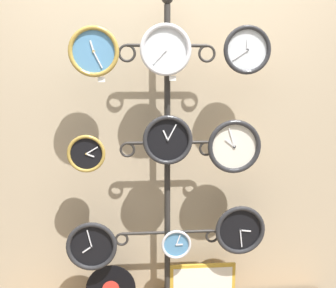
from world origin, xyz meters
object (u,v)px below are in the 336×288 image
clock_middle_center (168,140)px  clock_bottom_left (92,246)px  display_stand (167,207)px  clock_top_right (247,50)px  clock_top_center (166,50)px  picture_frame (203,284)px  clock_middle_left (86,154)px  clock_middle_right (234,147)px  clock_bottom_right (240,230)px  vinyl_record (111,288)px  clock_top_left (94,52)px  clock_bottom_center (176,244)px

clock_middle_center → clock_bottom_left: clock_middle_center is taller
display_stand → clock_top_right: (0.46, -0.09, 0.97)m
clock_top_center → picture_frame: size_ratio=0.68×
clock_top_right → clock_middle_left: bearing=179.7°
clock_top_center → clock_middle_right: (0.42, 0.00, -0.57)m
clock_bottom_left → picture_frame: clock_bottom_left is taller
clock_middle_right → clock_bottom_right: (0.05, 0.00, -0.54)m
vinyl_record → clock_bottom_left: bearing=-155.7°
clock_top_right → clock_top_center: bearing=-179.5°
clock_top_left → clock_top_right: 0.89m
clock_middle_center → clock_bottom_left: bearing=179.2°
display_stand → picture_frame: display_stand is taller
picture_frame → clock_middle_left: bearing=-173.5°
clock_top_right → picture_frame: (-0.23, 0.09, -1.51)m
clock_middle_center → clock_middle_left: bearing=178.4°
picture_frame → clock_bottom_center: bearing=-157.8°
clock_bottom_left → clock_top_right: bearing=0.1°
vinyl_record → picture_frame: vinyl_record is taller
clock_bottom_left → picture_frame: bearing=7.1°
display_stand → clock_top_right: size_ratio=7.21×
clock_top_center → vinyl_record: size_ratio=0.94×
clock_top_left → clock_middle_left: (-0.06, 0.03, -0.59)m
clock_top_center → vinyl_record: bearing=171.8°
display_stand → clock_bottom_center: size_ratio=10.82×
clock_top_right → clock_bottom_left: clock_top_right is taller
clock_top_right → clock_bottom_left: size_ratio=0.91×
clock_top_center → picture_frame: clock_top_center is taller
clock_top_center → clock_middle_left: clock_top_center is taller
clock_middle_left → vinyl_record: 0.90m
clock_middle_center → vinyl_record: (-0.36, 0.05, -0.97)m
clock_top_right → clock_middle_right: 0.58m
clock_top_left → clock_bottom_right: (0.88, 0.02, -1.09)m
clock_middle_center → clock_top_left: bearing=-178.3°
clock_top_center → clock_top_right: 0.48m
clock_middle_center → clock_middle_right: bearing=1.0°
clock_middle_center → clock_top_center: bearing=161.2°
display_stand → picture_frame: 0.59m
clock_top_left → picture_frame: bearing=9.2°
clock_middle_center → vinyl_record: bearing=171.4°
clock_middle_right → clock_bottom_left: (-0.87, -0.00, -0.61)m
clock_middle_left → clock_bottom_left: (0.01, -0.01, -0.58)m
clock_top_left → clock_top_center: size_ratio=0.96×
vinyl_record → picture_frame: bearing=3.9°
display_stand → clock_top_left: display_stand is taller
clock_bottom_center → clock_top_left: bearing=-176.2°
clock_bottom_center → vinyl_record: size_ratio=0.60×
clock_top_left → vinyl_record: clock_top_left is taller
vinyl_record → picture_frame: size_ratio=0.73×
clock_middle_center → clock_bottom_center: 0.67m
clock_middle_center → clock_middle_right: (0.41, 0.01, -0.05)m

